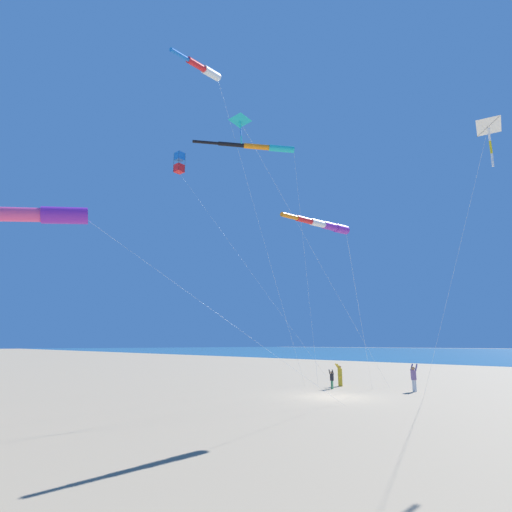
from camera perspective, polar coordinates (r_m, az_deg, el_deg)
ground_plane at (r=26.75m, az=10.77°, el=-18.86°), size 600.00×600.00×0.00m
person_adult_flyer at (r=30.78m, az=21.28°, el=-15.50°), size 0.56×0.44×1.83m
person_child_green_jacket at (r=31.09m, az=10.61°, el=-16.53°), size 0.48×0.42×1.37m
person_child_grey_jacket at (r=33.10m, az=11.70°, el=-15.90°), size 0.60×0.55×1.70m
kite_box_green_low_center at (r=39.26m, az=-10.70°, el=12.74°), size 9.92×9.68×20.59m
kite_windsock_yellow_midlevel at (r=20.84m, az=-30.19°, el=5.05°), size 19.76×7.68×9.44m
kite_windsock_long_streamer_right at (r=19.75m, az=9.82°, el=4.25°), size 15.10×6.14×9.10m
kite_windsock_purple_drifting at (r=29.14m, az=0.39°, el=15.06°), size 9.45×4.25×16.79m
kite_delta_checkered_midright at (r=23.71m, az=29.74°, el=15.39°), size 4.84×7.13×13.92m
kite_windsock_long_streamer_left at (r=29.11m, az=-7.40°, el=24.61°), size 15.17×3.94×21.22m
kite_delta_orange_high_right at (r=26.99m, az=-2.10°, el=18.14°), size 14.55×1.44×17.26m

